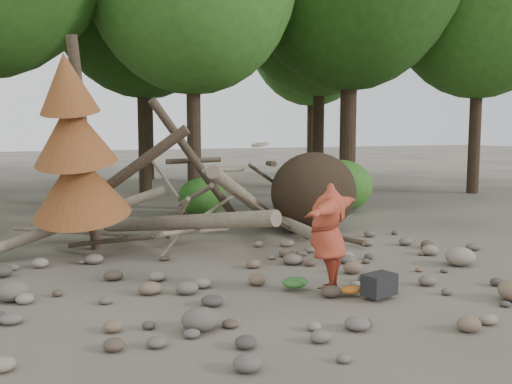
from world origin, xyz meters
name	(u,v)px	position (x,y,z in m)	size (l,w,h in m)	color
ground	(300,286)	(0.00, 0.00, 0.00)	(120.00, 120.00, 0.00)	#514C44
deadfall_pile	(294,195)	(2.02, 4.24, 0.95)	(8.55, 5.24, 3.30)	#332619
dead_conifer	(76,152)	(-3.12, 3.37, 2.11)	(2.06, 2.16, 4.35)	#4C3F30
bush_mid	(202,197)	(0.80, 7.80, 0.56)	(1.40, 1.40, 1.12)	#2F691E
bush_right	(340,186)	(5.00, 7.00, 0.80)	(2.00, 2.00, 1.60)	#3A7C26
frisbee_thrower	(328,236)	(0.22, -0.52, 0.91)	(2.29, 1.75, 2.30)	#A83C26
backpack	(379,288)	(0.79, -1.09, 0.16)	(0.49, 0.33, 0.33)	black
cloth_green	(295,285)	(-0.18, -0.19, 0.08)	(0.43, 0.36, 0.16)	#336D2B
cloth_orange	(350,293)	(0.45, -0.82, 0.06)	(0.32, 0.26, 0.12)	#B9641F
boulder_front_left	(200,319)	(-2.11, -1.34, 0.15)	(0.50, 0.45, 0.30)	#615951
boulder_mid_right	(460,257)	(3.42, 0.08, 0.17)	(0.57, 0.52, 0.34)	gray
boulder_mid_left	(12,291)	(-4.32, 0.96, 0.15)	(0.51, 0.46, 0.30)	#676056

